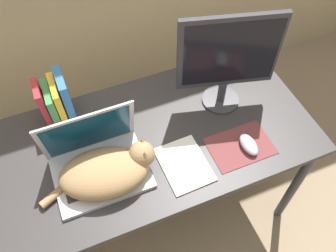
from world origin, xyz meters
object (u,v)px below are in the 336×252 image
at_px(computer_mouse, 249,145).
at_px(external_monitor, 228,59).
at_px(laptop, 97,161).
at_px(cat, 108,171).
at_px(book_row, 57,102).
at_px(notepad, 184,164).

bearing_deg(computer_mouse, external_monitor, 87.55).
bearing_deg(computer_mouse, laptop, 166.61).
bearing_deg(cat, external_monitor, 18.44).
distance_m(laptop, book_row, 0.32).
relative_size(cat, book_row, 1.92).
relative_size(laptop, notepad, 1.53).
xyz_separation_m(external_monitor, computer_mouse, (-0.01, -0.28, -0.24)).
relative_size(computer_mouse, book_row, 0.46).
distance_m(laptop, external_monitor, 0.67).
xyz_separation_m(cat, external_monitor, (0.60, 0.20, 0.19)).
distance_m(external_monitor, notepad, 0.46).
bearing_deg(notepad, computer_mouse, -4.94).
distance_m(external_monitor, book_row, 0.74).
bearing_deg(external_monitor, computer_mouse, -92.45).
bearing_deg(laptop, cat, -70.85).
bearing_deg(notepad, book_row, 133.63).
height_order(external_monitor, book_row, external_monitor).
xyz_separation_m(external_monitor, book_row, (-0.70, 0.17, -0.15)).
relative_size(laptop, external_monitor, 0.79).
relative_size(laptop, book_row, 1.51).
xyz_separation_m(laptop, book_row, (-0.08, 0.31, 0.06)).
distance_m(computer_mouse, notepad, 0.28).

